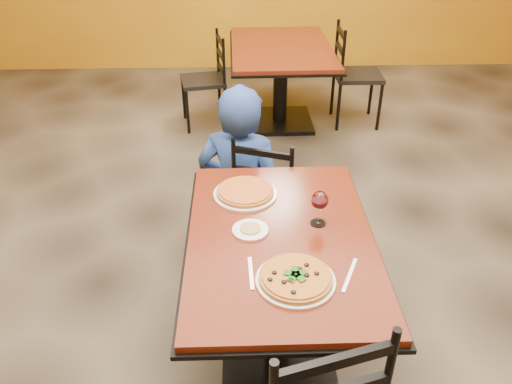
{
  "coord_description": "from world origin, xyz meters",
  "views": [
    {
      "loc": [
        -0.17,
        -2.27,
        2.09
      ],
      "look_at": [
        -0.1,
        -0.3,
        0.85
      ],
      "focal_mm": 35.87,
      "sensor_mm": 36.0,
      "label": 1
    }
  ],
  "objects_px": {
    "pizza_far": "(245,191)",
    "plate_far": "(245,194)",
    "table_second": "(281,66)",
    "pizza_main": "(296,277)",
    "chair_second_right": "(358,76)",
    "chair_main_far": "(270,191)",
    "chair_second_left": "(203,81)",
    "side_plate": "(250,230)",
    "table_main": "(280,270)",
    "diner": "(240,169)",
    "wine_glass": "(319,207)",
    "plate_main": "(296,280)"
  },
  "relations": [
    {
      "from": "pizza_far",
      "to": "plate_far",
      "type": "bearing_deg",
      "value": 0.0
    },
    {
      "from": "table_second",
      "to": "pizza_main",
      "type": "relative_size",
      "value": 4.86
    },
    {
      "from": "chair_second_right",
      "to": "pizza_far",
      "type": "height_order",
      "value": "chair_second_right"
    },
    {
      "from": "chair_main_far",
      "to": "chair_second_left",
      "type": "relative_size",
      "value": 0.96
    },
    {
      "from": "chair_second_left",
      "to": "side_plate",
      "type": "bearing_deg",
      "value": -3.0
    },
    {
      "from": "table_main",
      "to": "chair_second_left",
      "type": "relative_size",
      "value": 1.43
    },
    {
      "from": "table_second",
      "to": "chair_main_far",
      "type": "distance_m",
      "value": 1.93
    },
    {
      "from": "diner",
      "to": "side_plate",
      "type": "distance_m",
      "value": 0.95
    },
    {
      "from": "side_plate",
      "to": "wine_glass",
      "type": "distance_m",
      "value": 0.32
    },
    {
      "from": "chair_second_left",
      "to": "plate_main",
      "type": "bearing_deg",
      "value": -0.82
    },
    {
      "from": "plate_main",
      "to": "wine_glass",
      "type": "relative_size",
      "value": 1.72
    },
    {
      "from": "chair_second_right",
      "to": "diner",
      "type": "xyz_separation_m",
      "value": [
        -1.11,
        -1.85,
        0.07
      ]
    },
    {
      "from": "table_second",
      "to": "pizza_main",
      "type": "bearing_deg",
      "value": -93.36
    },
    {
      "from": "plate_far",
      "to": "chair_second_left",
      "type": "bearing_deg",
      "value": 98.23
    },
    {
      "from": "wine_glass",
      "to": "table_main",
      "type": "bearing_deg",
      "value": -153.8
    },
    {
      "from": "chair_second_left",
      "to": "wine_glass",
      "type": "relative_size",
      "value": 4.79
    },
    {
      "from": "side_plate",
      "to": "wine_glass",
      "type": "bearing_deg",
      "value": 8.68
    },
    {
      "from": "chair_second_right",
      "to": "pizza_far",
      "type": "xyz_separation_m",
      "value": [
        -1.09,
        -2.48,
        0.3
      ]
    },
    {
      "from": "diner",
      "to": "plate_main",
      "type": "distance_m",
      "value": 1.29
    },
    {
      "from": "table_second",
      "to": "side_plate",
      "type": "relative_size",
      "value": 8.63
    },
    {
      "from": "plate_main",
      "to": "diner",
      "type": "bearing_deg",
      "value": 99.26
    },
    {
      "from": "diner",
      "to": "pizza_far",
      "type": "height_order",
      "value": "diner"
    },
    {
      "from": "table_main",
      "to": "chair_second_left",
      "type": "xyz_separation_m",
      "value": [
        -0.51,
        2.81,
        -0.13
      ]
    },
    {
      "from": "pizza_main",
      "to": "plate_far",
      "type": "distance_m",
      "value": 0.65
    },
    {
      "from": "diner",
      "to": "chair_main_far",
      "type": "bearing_deg",
      "value": 174.85
    },
    {
      "from": "table_second",
      "to": "diner",
      "type": "distance_m",
      "value": 1.89
    },
    {
      "from": "table_second",
      "to": "pizza_far",
      "type": "height_order",
      "value": "pizza_far"
    },
    {
      "from": "pizza_far",
      "to": "pizza_main",
      "type": "bearing_deg",
      "value": -73.71
    },
    {
      "from": "chair_main_far",
      "to": "side_plate",
      "type": "bearing_deg",
      "value": 99.92
    },
    {
      "from": "diner",
      "to": "plate_far",
      "type": "xyz_separation_m",
      "value": [
        0.02,
        -0.63,
        0.22
      ]
    },
    {
      "from": "pizza_main",
      "to": "plate_far",
      "type": "xyz_separation_m",
      "value": [
        -0.18,
        0.63,
        -0.02
      ]
    },
    {
      "from": "table_main",
      "to": "wine_glass",
      "type": "height_order",
      "value": "wine_glass"
    },
    {
      "from": "chair_main_far",
      "to": "wine_glass",
      "type": "height_order",
      "value": "wine_glass"
    },
    {
      "from": "table_main",
      "to": "plate_main",
      "type": "distance_m",
      "value": 0.36
    },
    {
      "from": "chair_second_right",
      "to": "plate_main",
      "type": "height_order",
      "value": "chair_second_right"
    },
    {
      "from": "plate_far",
      "to": "pizza_far",
      "type": "height_order",
      "value": "pizza_far"
    },
    {
      "from": "diner",
      "to": "plate_far",
      "type": "distance_m",
      "value": 0.67
    },
    {
      "from": "table_second",
      "to": "plate_main",
      "type": "height_order",
      "value": "plate_main"
    },
    {
      "from": "pizza_main",
      "to": "wine_glass",
      "type": "relative_size",
      "value": 1.58
    },
    {
      "from": "table_second",
      "to": "diner",
      "type": "bearing_deg",
      "value": -101.84
    },
    {
      "from": "chair_main_far",
      "to": "side_plate",
      "type": "relative_size",
      "value": 5.17
    },
    {
      "from": "chair_second_left",
      "to": "chair_second_right",
      "type": "relative_size",
      "value": 0.92
    },
    {
      "from": "chair_second_left",
      "to": "pizza_far",
      "type": "relative_size",
      "value": 3.08
    },
    {
      "from": "table_second",
      "to": "plate_far",
      "type": "distance_m",
      "value": 2.51
    },
    {
      "from": "pizza_main",
      "to": "side_plate",
      "type": "distance_m",
      "value": 0.37
    },
    {
      "from": "pizza_far",
      "to": "side_plate",
      "type": "relative_size",
      "value": 1.75
    },
    {
      "from": "chair_main_far",
      "to": "pizza_main",
      "type": "distance_m",
      "value": 1.24
    },
    {
      "from": "chair_second_left",
      "to": "wine_glass",
      "type": "bearing_deg",
      "value": 3.29
    },
    {
      "from": "wine_glass",
      "to": "plate_main",
      "type": "bearing_deg",
      "value": -110.17
    },
    {
      "from": "chair_second_left",
      "to": "plate_main",
      "type": "height_order",
      "value": "chair_second_left"
    }
  ]
}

